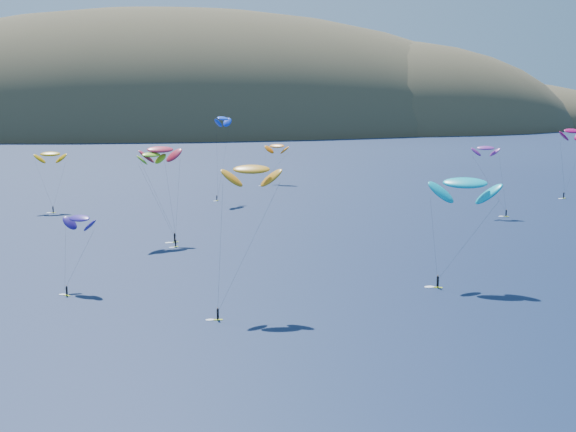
% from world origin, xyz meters
% --- Properties ---
extents(ground, '(2800.00, 2800.00, 0.00)m').
position_xyz_m(ground, '(0.00, 0.00, 0.00)').
color(ground, black).
rests_on(ground, ground).
extents(island, '(730.00, 300.00, 210.00)m').
position_xyz_m(island, '(39.40, 562.36, -10.74)').
color(island, '#3D3526').
rests_on(island, ground).
extents(kitesurfer_1, '(8.60, 8.88, 17.96)m').
position_xyz_m(kitesurfer_1, '(-43.50, 158.09, 15.59)').
color(kitesurfer_1, '#E3FD1C').
rests_on(kitesurfer_1, ground).
extents(kitesurfer_2, '(12.21, 11.96, 24.16)m').
position_xyz_m(kitesurfer_2, '(-4.01, 50.65, 21.60)').
color(kitesurfer_2, '#E3FD1C').
rests_on(kitesurfer_2, ground).
extents(kitesurfer_3, '(8.85, 12.38, 21.32)m').
position_xyz_m(kitesurfer_3, '(-17.54, 106.60, 19.32)').
color(kitesurfer_3, '#E3FD1C').
rests_on(kitesurfer_3, ground).
extents(kitesurfer_4, '(7.94, 9.00, 26.98)m').
position_xyz_m(kitesurfer_4, '(6.17, 167.62, 24.62)').
color(kitesurfer_4, '#E3FD1C').
rests_on(kitesurfer_4, ground).
extents(kitesurfer_5, '(13.72, 10.50, 21.03)m').
position_xyz_m(kitesurfer_5, '(35.22, 57.29, 17.66)').
color(kitesurfer_5, '#E3FD1C').
rests_on(kitesurfer_5, ground).
extents(kitesurfer_6, '(8.31, 9.75, 19.87)m').
position_xyz_m(kitesurfer_6, '(72.17, 126.65, 17.80)').
color(kitesurfer_6, '#E3FD1C').
rests_on(kitesurfer_6, ground).
extents(kitesurfer_8, '(10.53, 8.02, 23.18)m').
position_xyz_m(kitesurfer_8, '(113.45, 152.79, 20.44)').
color(kitesurfer_8, '#E3FD1C').
rests_on(kitesurfer_8, ground).
extents(kitesurfer_9, '(10.42, 9.52, 23.01)m').
position_xyz_m(kitesurfer_9, '(-15.45, 108.52, 20.30)').
color(kitesurfer_9, '#E3FD1C').
rests_on(kitesurfer_9, ground).
extents(kitesurfer_10, '(7.28, 10.96, 13.87)m').
position_xyz_m(kitesurfer_10, '(-31.54, 67.69, 11.90)').
color(kitesurfer_10, '#E3FD1C').
rests_on(kitesurfer_10, ground).
extents(kitesurfer_11, '(12.04, 13.52, 15.63)m').
position_xyz_m(kitesurfer_11, '(30.13, 205.70, 13.12)').
color(kitesurfer_11, '#E3FD1C').
rests_on(kitesurfer_11, ground).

